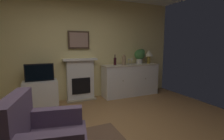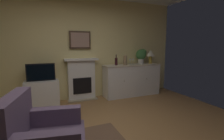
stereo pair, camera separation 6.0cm
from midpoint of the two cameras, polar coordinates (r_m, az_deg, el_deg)
name	(u,v)px [view 2 (the right image)]	position (r m, az deg, el deg)	size (l,w,h in m)	color
wall_rear	(74,49)	(4.47, -12.52, 7.00)	(5.93, 0.06, 2.67)	#EAD68C
fireplace_unit	(82,79)	(4.46, -10.06, -3.13)	(0.87, 0.30, 1.10)	white
framed_picture	(80,40)	(4.42, -10.54, 10.13)	(0.55, 0.04, 0.45)	#473323
sideboard_cabinet	(132,80)	(4.82, 7.14, -3.38)	(1.66, 0.49, 0.90)	white
table_lamp	(150,54)	(5.06, 13.44, 5.34)	(0.26, 0.26, 0.40)	#B79338
wine_bottle	(116,61)	(4.52, 1.83, 3.03)	(0.08, 0.08, 0.29)	#331419
wine_glass_left	(130,60)	(4.66, 6.63, 3.32)	(0.07, 0.07, 0.16)	silver
wine_glass_center	(133,60)	(4.74, 7.62, 3.39)	(0.07, 0.07, 0.16)	silver
vase_decorative	(125,60)	(4.58, 4.92, 3.48)	(0.11, 0.11, 0.28)	#9E7F5B
tv_cabinet	(42,94)	(4.26, -22.51, -7.49)	(0.75, 0.42, 0.62)	white
tv_set	(41,72)	(4.13, -22.90, -0.72)	(0.62, 0.07, 0.40)	black
potted_plant_small	(141,55)	(4.94, 10.43, 5.09)	(0.30, 0.30, 0.43)	beige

